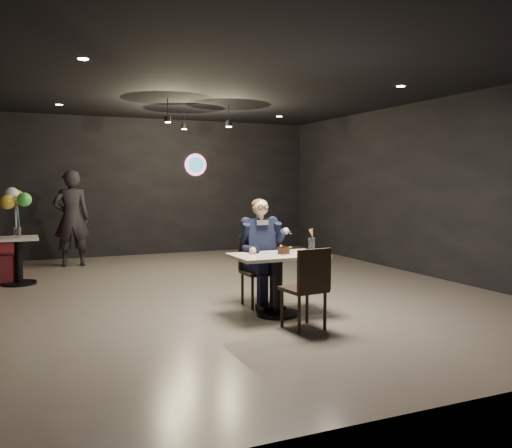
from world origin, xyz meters
name	(u,v)px	position (x,y,z in m)	size (l,w,h in m)	color
floor	(234,290)	(0.00, 0.00, 0.00)	(9.00, 9.00, 0.00)	#6D665B
wall_sign	(196,165)	(0.80, 4.47, 2.00)	(0.50, 0.06, 0.50)	pink
pendant_lights	(193,111)	(0.00, 2.00, 2.88)	(1.40, 1.20, 0.36)	black
main_table	(278,285)	(-0.06, -1.61, 0.38)	(1.10, 0.70, 0.75)	white
chair_far	(259,271)	(-0.06, -1.06, 0.46)	(0.42, 0.46, 0.92)	black
chair_near	(303,287)	(-0.06, -2.26, 0.46)	(0.42, 0.46, 0.92)	black
seated_man	(259,251)	(-0.06, -1.06, 0.72)	(0.60, 0.80, 1.44)	black
dessert_plate	(286,254)	(0.01, -1.67, 0.76)	(0.23, 0.23, 0.01)	white
cake_slice	(284,251)	(-0.03, -1.70, 0.80)	(0.11, 0.09, 0.08)	black
mint_leaf	(289,247)	(0.04, -1.71, 0.84)	(0.07, 0.04, 0.01)	green
sundae_glass	(312,245)	(0.38, -1.65, 0.84)	(0.08, 0.08, 0.18)	silver
wafer_cone	(312,234)	(0.36, -1.68, 0.99)	(0.06, 0.06, 0.12)	tan
side_table	(19,261)	(-2.95, 1.80, 0.37)	(0.60, 0.60, 0.75)	white
balloon_vase	(18,232)	(-2.95, 1.80, 0.83)	(0.11, 0.11, 0.16)	silver
balloon_bunch	(17,207)	(-2.95, 1.80, 1.23)	(0.40, 0.40, 0.67)	gold
passerby	(72,218)	(-2.01, 3.42, 0.92)	(0.67, 0.44, 1.84)	black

